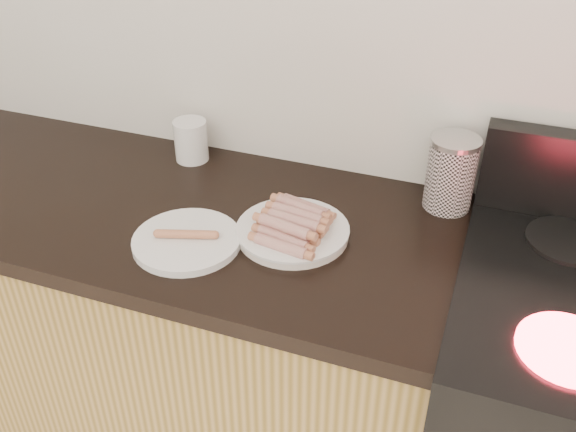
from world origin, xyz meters
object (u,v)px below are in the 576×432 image
(side_plate, at_px, (187,241))
(canister, at_px, (451,173))
(main_plate, at_px, (293,233))
(mug, at_px, (191,141))

(side_plate, distance_m, canister, 0.62)
(side_plate, bearing_deg, main_plate, 27.78)
(canister, bearing_deg, mug, -180.00)
(main_plate, relative_size, canister, 1.39)
(main_plate, bearing_deg, mug, 147.01)
(main_plate, relative_size, mug, 2.26)
(main_plate, height_order, canister, canister)
(mug, bearing_deg, canister, 0.00)
(side_plate, xyz_separation_m, canister, (0.51, 0.35, 0.08))
(mug, bearing_deg, side_plate, -64.62)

